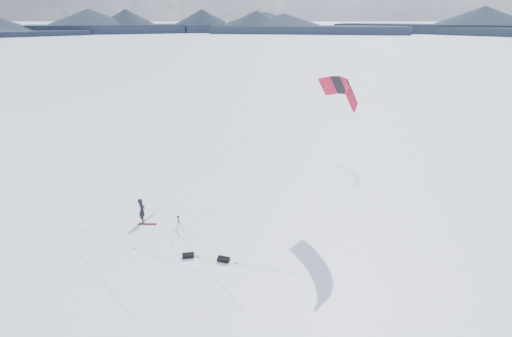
# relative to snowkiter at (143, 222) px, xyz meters

# --- Properties ---
(ground) EXTENTS (1800.00, 1800.00, 0.00)m
(ground) POSITION_rel_snowkiter_xyz_m (2.16, -2.09, 0.00)
(ground) COLOR white
(horizon_hills) EXTENTS (704.00, 705.94, 8.86)m
(horizon_hills) POSITION_rel_snowkiter_xyz_m (2.16, -2.09, 3.65)
(horizon_hills) COLOR black
(horizon_hills) RESTS_ON ground
(snow_tracks) EXTENTS (17.62, 14.39, 0.01)m
(snow_tracks) POSITION_rel_snowkiter_xyz_m (1.74, -2.73, 0.00)
(snow_tracks) COLOR silver
(snow_tracks) RESTS_ON ground
(snowkiter) EXTENTS (0.66, 0.81, 1.94)m
(snowkiter) POSITION_rel_snowkiter_xyz_m (0.00, 0.00, 0.00)
(snowkiter) COLOR black
(snowkiter) RESTS_ON ground
(snowboard) EXTENTS (1.40, 0.27, 0.04)m
(snowboard) POSITION_rel_snowkiter_xyz_m (0.44, -0.37, 0.02)
(snowboard) COLOR maroon
(snowboard) RESTS_ON ground
(tripod) EXTENTS (0.69, 0.60, 1.47)m
(tripod) POSITION_rel_snowkiter_xyz_m (3.15, -1.59, 0.95)
(tripod) COLOR black
(tripod) RESTS_ON ground
(gear_bag_a) EXTENTS (0.79, 0.48, 0.33)m
(gear_bag_a) POSITION_rel_snowkiter_xyz_m (4.36, -4.24, 0.15)
(gear_bag_a) COLOR black
(gear_bag_a) RESTS_ON ground
(gear_bag_b) EXTENTS (0.82, 0.53, 0.35)m
(gear_bag_b) POSITION_rel_snowkiter_xyz_m (6.68, -4.55, 0.15)
(gear_bag_b) COLOR black
(gear_bag_b) RESTS_ON ground
(power_kite) EXTENTS (15.68, 5.80, 9.02)m
(power_kite) POSITION_rel_snowkiter_xyz_m (14.49, 2.93, 9.48)
(power_kite) COLOR red
(power_kite) RESTS_ON ground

